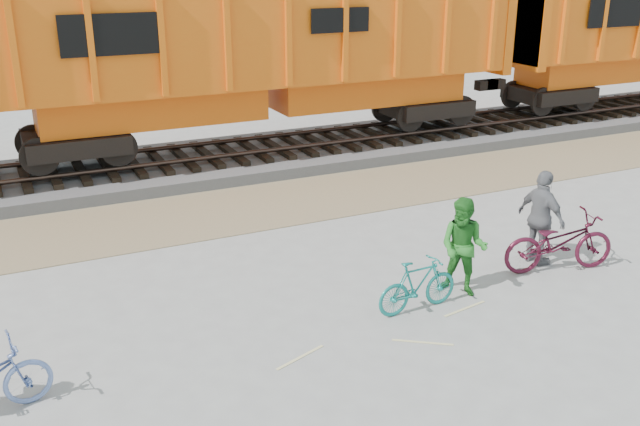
# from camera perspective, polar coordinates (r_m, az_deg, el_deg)

# --- Properties ---
(ground) EXTENTS (120.00, 120.00, 0.00)m
(ground) POSITION_cam_1_polar(r_m,az_deg,el_deg) (11.32, 1.42, -8.43)
(ground) COLOR #9E9E99
(ground) RESTS_ON ground
(gravel_strip) EXTENTS (120.00, 3.00, 0.02)m
(gravel_strip) POSITION_cam_1_polar(r_m,az_deg,el_deg) (15.99, -7.52, 0.18)
(gravel_strip) COLOR #947C5C
(gravel_strip) RESTS_ON ground
(ballast_bed) EXTENTS (120.00, 4.00, 0.30)m
(ballast_bed) POSITION_cam_1_polar(r_m,az_deg,el_deg) (19.16, -10.86, 3.78)
(ballast_bed) COLOR slate
(ballast_bed) RESTS_ON ground
(track) EXTENTS (120.00, 2.60, 0.24)m
(track) POSITION_cam_1_polar(r_m,az_deg,el_deg) (19.07, -10.92, 4.71)
(track) COLOR black
(track) RESTS_ON ballast_bed
(hopper_car_center) EXTENTS (14.00, 3.13, 4.65)m
(hopper_car_center) POSITION_cam_1_polar(r_m,az_deg,el_deg) (19.31, -4.38, 12.87)
(hopper_car_center) COLOR black
(hopper_car_center) RESTS_ON track
(bicycle_teal) EXTENTS (1.49, 0.49, 0.88)m
(bicycle_teal) POSITION_cam_1_polar(r_m,az_deg,el_deg) (11.48, 7.83, -5.75)
(bicycle_teal) COLOR #167C75
(bicycle_teal) RESTS_ON ground
(bicycle_maroon) EXTENTS (2.18, 1.20, 1.09)m
(bicycle_maroon) POSITION_cam_1_polar(r_m,az_deg,el_deg) (13.43, 18.58, -2.24)
(bicycle_maroon) COLOR #471023
(bicycle_maroon) RESTS_ON ground
(person_man) EXTENTS (1.01, 1.04, 1.68)m
(person_man) POSITION_cam_1_polar(r_m,az_deg,el_deg) (12.00, 11.41, -2.69)
(person_man) COLOR #247123
(person_man) RESTS_ON ground
(person_woman) EXTENTS (0.54, 1.08, 1.78)m
(person_woman) POSITION_cam_1_polar(r_m,az_deg,el_deg) (13.52, 17.28, -0.39)
(person_woman) COLOR slate
(person_woman) RESTS_ON ground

